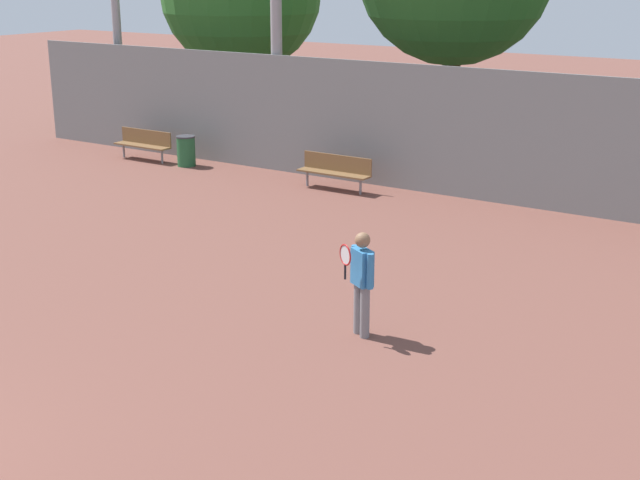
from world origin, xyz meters
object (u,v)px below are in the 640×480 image
(tennis_player, at_px, (362,278))
(bench_adjacent_court, at_px, (335,169))
(bench_courtside_near, at_px, (144,142))
(trash_bin, at_px, (186,151))

(tennis_player, distance_m, bench_adjacent_court, 8.89)
(tennis_player, xyz_separation_m, bench_adjacent_court, (-5.04, 7.31, -0.38))
(tennis_player, height_order, bench_adjacent_court, tennis_player)
(tennis_player, relative_size, bench_courtside_near, 0.87)
(bench_courtside_near, bearing_deg, tennis_player, -32.90)
(bench_courtside_near, distance_m, bench_adjacent_court, 6.27)
(bench_adjacent_court, distance_m, trash_bin, 4.78)
(trash_bin, bearing_deg, bench_adjacent_court, -0.53)
(tennis_player, relative_size, trash_bin, 1.91)
(bench_adjacent_court, bearing_deg, trash_bin, 179.47)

